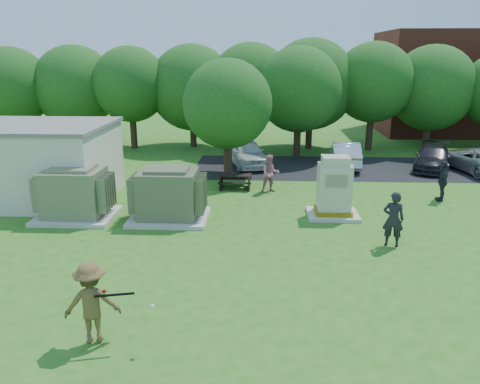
# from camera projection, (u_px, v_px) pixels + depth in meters

# --- Properties ---
(ground) EXTENTS (120.00, 120.00, 0.00)m
(ground) POSITION_uv_depth(u_px,v_px,m) (234.00, 272.00, 13.96)
(ground) COLOR #2D6619
(ground) RESTS_ON ground
(brick_building) EXTENTS (15.00, 8.00, 8.00)m
(brick_building) POSITION_uv_depth(u_px,v_px,m) (475.00, 83.00, 37.87)
(brick_building) COLOR maroon
(brick_building) RESTS_ON ground
(parking_strip) EXTENTS (20.00, 6.00, 0.01)m
(parking_strip) POSITION_uv_depth(u_px,v_px,m) (371.00, 168.00, 26.57)
(parking_strip) COLOR #232326
(parking_strip) RESTS_ON ground
(transformer_left) EXTENTS (3.00, 2.40, 2.07)m
(transformer_left) POSITION_uv_depth(u_px,v_px,m) (75.00, 194.00, 18.29)
(transformer_left) COLOR beige
(transformer_left) RESTS_ON ground
(transformer_right) EXTENTS (3.00, 2.40, 2.07)m
(transformer_right) POSITION_uv_depth(u_px,v_px,m) (169.00, 196.00, 18.12)
(transformer_right) COLOR beige
(transformer_right) RESTS_ON ground
(generator_cabinet) EXTENTS (2.00, 1.64, 2.44)m
(generator_cabinet) POSITION_uv_depth(u_px,v_px,m) (334.00, 190.00, 18.45)
(generator_cabinet) COLOR beige
(generator_cabinet) RESTS_ON ground
(picnic_table) EXTENTS (1.57, 1.18, 0.67)m
(picnic_table) POSITION_uv_depth(u_px,v_px,m) (235.00, 180.00, 22.50)
(picnic_table) COLOR black
(picnic_table) RESTS_ON ground
(batter) EXTENTS (1.36, 0.97, 1.90)m
(batter) POSITION_uv_depth(u_px,v_px,m) (92.00, 303.00, 10.35)
(batter) COLOR brown
(batter) RESTS_ON ground
(person_by_generator) EXTENTS (0.77, 0.58, 1.90)m
(person_by_generator) POSITION_uv_depth(u_px,v_px,m) (393.00, 219.00, 15.58)
(person_by_generator) COLOR black
(person_by_generator) RESTS_ON ground
(person_at_picnic) EXTENTS (0.98, 0.84, 1.78)m
(person_at_picnic) POSITION_uv_depth(u_px,v_px,m) (270.00, 174.00, 21.78)
(person_at_picnic) COLOR #C06686
(person_at_picnic) RESTS_ON ground
(person_walking_right) EXTENTS (0.63, 1.11, 1.79)m
(person_walking_right) POSITION_uv_depth(u_px,v_px,m) (442.00, 181.00, 20.48)
(person_walking_right) COLOR #27282D
(person_walking_right) RESTS_ON ground
(car_white) EXTENTS (2.97, 4.75, 1.51)m
(car_white) POSITION_uv_depth(u_px,v_px,m) (247.00, 153.00, 27.09)
(car_white) COLOR white
(car_white) RESTS_ON ground
(car_silver_a) EXTENTS (1.90, 4.47, 1.44)m
(car_silver_a) POSITION_uv_depth(u_px,v_px,m) (345.00, 154.00, 26.83)
(car_silver_a) COLOR silver
(car_silver_a) RESTS_ON ground
(car_dark) EXTENTS (3.36, 4.81, 1.29)m
(car_dark) POSITION_uv_depth(u_px,v_px,m) (433.00, 158.00, 26.19)
(car_dark) COLOR black
(car_dark) RESTS_ON ground
(car_silver_b) EXTENTS (3.11, 5.11, 1.32)m
(car_silver_b) POSITION_uv_depth(u_px,v_px,m) (476.00, 159.00, 25.75)
(car_silver_b) COLOR #ACACB1
(car_silver_b) RESTS_ON ground
(batting_equipment) EXTENTS (1.33, 0.31, 0.29)m
(batting_equipment) POSITION_uv_depth(u_px,v_px,m) (118.00, 296.00, 10.11)
(batting_equipment) COLOR black
(batting_equipment) RESTS_ON ground
(tree_row) EXTENTS (41.30, 13.30, 7.30)m
(tree_row) POSITION_uv_depth(u_px,v_px,m) (277.00, 87.00, 30.42)
(tree_row) COLOR #47301E
(tree_row) RESTS_ON ground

